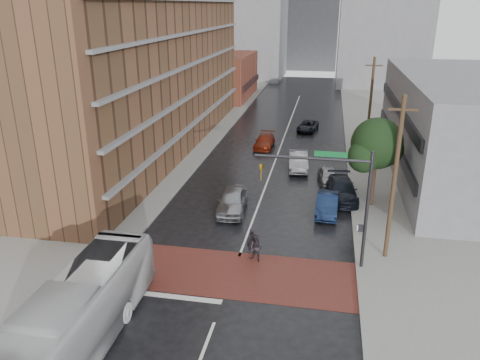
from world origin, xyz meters
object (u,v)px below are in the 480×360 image
(car_travel_a, at_px, (232,201))
(car_parked_mid, at_px, (342,190))
(pedestrian_a, at_px, (252,241))
(car_parked_near, at_px, (327,204))
(car_travel_c, at_px, (264,141))
(car_parked_far, at_px, (328,176))
(suv_travel, at_px, (308,126))
(car_travel_b, at_px, (298,161))
(transit_bus, at_px, (74,320))
(pedestrian_b, at_px, (256,248))

(car_travel_a, xyz_separation_m, car_parked_mid, (8.06, 3.92, -0.07))
(pedestrian_a, xyz_separation_m, car_parked_mid, (5.60, 9.97, -0.07))
(car_travel_a, distance_m, car_parked_near, 7.03)
(car_travel_a, relative_size, car_travel_c, 1.08)
(car_parked_far, bearing_deg, pedestrian_a, -117.03)
(suv_travel, height_order, car_parked_near, car_parked_near)
(car_travel_a, distance_m, suv_travel, 25.47)
(pedestrian_a, distance_m, car_travel_c, 23.27)
(pedestrian_a, relative_size, car_travel_a, 0.34)
(car_travel_b, relative_size, suv_travel, 1.10)
(car_parked_near, bearing_deg, transit_bus, -120.14)
(car_parked_near, height_order, car_parked_mid, car_parked_mid)
(pedestrian_b, height_order, car_parked_near, pedestrian_b)
(pedestrian_a, bearing_deg, car_parked_far, 79.60)
(transit_bus, bearing_deg, car_parked_mid, 59.38)
(car_travel_a, distance_m, car_travel_b, 11.40)
(pedestrian_a, relative_size, car_parked_far, 0.44)
(car_parked_mid, height_order, car_parked_far, car_parked_mid)
(pedestrian_b, relative_size, suv_travel, 0.38)
(car_travel_a, bearing_deg, car_parked_far, 42.61)
(car_travel_b, distance_m, car_parked_mid, 7.76)
(pedestrian_b, height_order, car_travel_c, pedestrian_b)
(car_travel_c, xyz_separation_m, suv_travel, (4.24, 8.01, -0.05))
(pedestrian_a, relative_size, car_parked_mid, 0.32)
(pedestrian_a, distance_m, car_parked_far, 14.11)
(car_travel_a, relative_size, car_parked_far, 1.30)
(pedestrian_a, bearing_deg, transit_bus, -113.46)
(car_parked_near, relative_size, car_parked_mid, 0.82)
(car_travel_c, height_order, car_parked_far, car_travel_c)
(transit_bus, xyz_separation_m, pedestrian_b, (6.60, 9.25, -0.83))
(car_parked_near, bearing_deg, car_travel_b, 108.16)
(pedestrian_b, bearing_deg, suv_travel, 107.31)
(car_travel_c, bearing_deg, pedestrian_a, -82.56)
(car_parked_near, relative_size, car_parked_far, 1.15)
(car_travel_a, xyz_separation_m, car_travel_c, (0.06, 17.10, -0.18))
(suv_travel, distance_m, car_parked_near, 24.30)
(car_parked_mid, bearing_deg, car_travel_c, 115.57)
(pedestrian_b, bearing_deg, car_travel_c, 116.55)
(pedestrian_a, bearing_deg, car_parked_mid, 68.87)
(car_parked_far, bearing_deg, transit_bus, -122.98)
(car_travel_b, relative_size, car_travel_c, 1.06)
(car_parked_mid, bearing_deg, car_parked_far, 102.19)
(car_parked_mid, bearing_deg, transit_bus, -126.21)
(car_travel_b, height_order, car_parked_mid, car_travel_b)
(pedestrian_b, bearing_deg, transit_bus, -105.60)
(car_travel_c, bearing_deg, car_travel_a, -88.68)
(car_parked_mid, xyz_separation_m, car_parked_far, (-1.10, 3.41, -0.13))
(pedestrian_a, bearing_deg, car_travel_b, 92.40)
(car_travel_b, relative_size, car_parked_mid, 0.91)
(car_travel_a, bearing_deg, car_travel_c, 85.94)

